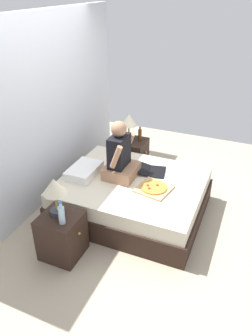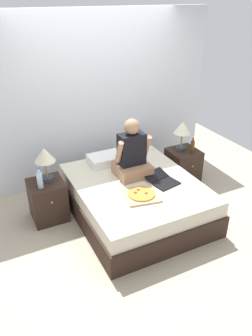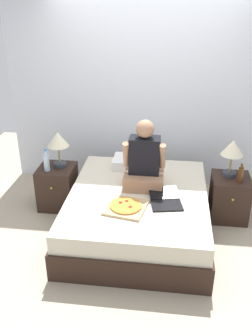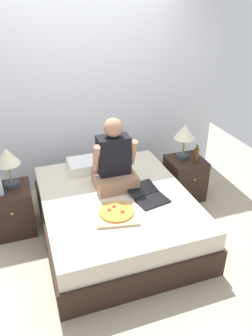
# 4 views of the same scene
# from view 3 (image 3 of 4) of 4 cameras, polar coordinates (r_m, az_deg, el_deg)

# --- Properties ---
(ground_plane) EXTENTS (5.77, 5.77, 0.00)m
(ground_plane) POSITION_cam_3_polar(r_m,az_deg,el_deg) (4.42, 1.77, -9.49)
(ground_plane) COLOR tan
(wall_back) EXTENTS (3.77, 0.12, 2.50)m
(wall_back) POSITION_cam_3_polar(r_m,az_deg,el_deg) (5.06, 3.43, 10.95)
(wall_back) COLOR silver
(wall_back) RESTS_ON ground
(bed) EXTENTS (1.56, 1.87, 0.50)m
(bed) POSITION_cam_3_polar(r_m,az_deg,el_deg) (4.28, 1.81, -6.80)
(bed) COLOR black
(bed) RESTS_ON ground
(nightstand_left) EXTENTS (0.44, 0.47, 0.54)m
(nightstand_left) POSITION_cam_3_polar(r_m,az_deg,el_deg) (4.83, -10.37, -2.82)
(nightstand_left) COLOR black
(nightstand_left) RESTS_ON ground
(lamp_on_left_nightstand) EXTENTS (0.26, 0.26, 0.45)m
(lamp_on_left_nightstand) POSITION_cam_3_polar(r_m,az_deg,el_deg) (4.61, -10.31, 3.97)
(lamp_on_left_nightstand) COLOR #333842
(lamp_on_left_nightstand) RESTS_ON nightstand_left
(water_bottle) EXTENTS (0.07, 0.07, 0.28)m
(water_bottle) POSITION_cam_3_polar(r_m,az_deg,el_deg) (4.61, -12.02, 0.88)
(water_bottle) COLOR silver
(water_bottle) RESTS_ON nightstand_left
(nightstand_right) EXTENTS (0.44, 0.47, 0.54)m
(nightstand_right) POSITION_cam_3_polar(r_m,az_deg,el_deg) (4.69, 15.46, -4.35)
(nightstand_right) COLOR black
(nightstand_right) RESTS_ON ground
(lamp_on_right_nightstand) EXTENTS (0.26, 0.26, 0.45)m
(lamp_on_right_nightstand) POSITION_cam_3_polar(r_m,az_deg,el_deg) (4.46, 15.91, 2.62)
(lamp_on_right_nightstand) COLOR #333842
(lamp_on_right_nightstand) RESTS_ON nightstand_right
(beer_bottle) EXTENTS (0.06, 0.06, 0.23)m
(beer_bottle) POSITION_cam_3_polar(r_m,az_deg,el_deg) (4.44, 17.06, -0.96)
(beer_bottle) COLOR #512D14
(beer_bottle) RESTS_ON nightstand_right
(pillow) EXTENTS (0.52, 0.34, 0.12)m
(pillow) POSITION_cam_3_polar(r_m,az_deg,el_deg) (4.71, 1.24, 0.85)
(pillow) COLOR white
(pillow) RESTS_ON bed
(person_seated) EXTENTS (0.47, 0.40, 0.78)m
(person_seated) POSITION_cam_3_polar(r_m,az_deg,el_deg) (4.18, 2.80, 0.85)
(person_seated) COLOR #A37556
(person_seated) RESTS_ON bed
(laptop) EXTENTS (0.39, 0.47, 0.07)m
(laptop) POSITION_cam_3_polar(r_m,az_deg,el_deg) (3.98, 6.07, -5.04)
(laptop) COLOR black
(laptop) RESTS_ON bed
(pizza_box) EXTENTS (0.47, 0.47, 0.05)m
(pizza_box) POSITION_cam_3_polar(r_m,az_deg,el_deg) (3.87, -0.03, -5.95)
(pizza_box) COLOR tan
(pizza_box) RESTS_ON bed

